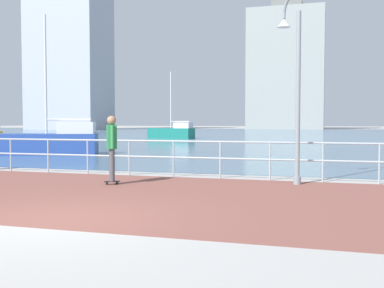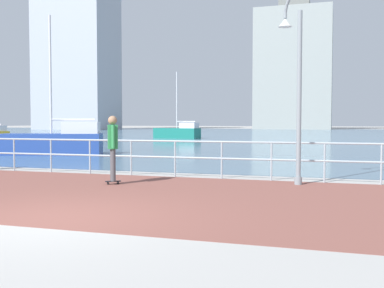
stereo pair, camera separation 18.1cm
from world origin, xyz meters
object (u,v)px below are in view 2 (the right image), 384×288
Objects in this scene: sailboat_gray at (178,132)px; skateboarder at (113,143)px; lamppost at (295,77)px; sailboat_white at (55,141)px.

skateboarder is at bearing -73.92° from sailboat_gray.
sailboat_white reaches higher than lamppost.
skateboarder is at bearing -49.09° from sailboat_white.
sailboat_gray is (-1.38, 22.44, -0.04)m from sailboat_white.
skateboarder is 11.66m from sailboat_white.
sailboat_gray is at bearing 93.51° from sailboat_white.
lamppost is 2.83× the size of skateboarder.
lamppost reaches higher than skateboarder.
sailboat_gray is at bearing 106.08° from skateboarder.
lamppost is 0.74× the size of sailboat_white.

